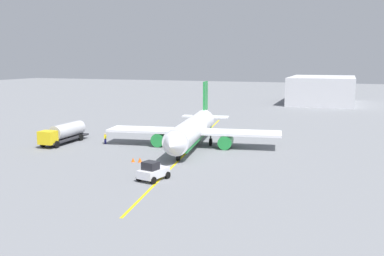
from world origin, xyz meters
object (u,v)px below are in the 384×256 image
(airplane, at_px, (193,130))
(pushback_tug, at_px, (153,171))
(fuel_tanker, at_px, (64,133))
(refueling_worker, at_px, (105,139))
(safety_cone_wingtip, at_px, (140,160))
(safety_cone_nose, at_px, (133,160))

(airplane, distance_m, pushback_tug, 19.46)
(airplane, bearing_deg, fuel_tanker, -76.77)
(fuel_tanker, bearing_deg, refueling_worker, 107.55)
(airplane, height_order, refueling_worker, airplane)
(safety_cone_wingtip, bearing_deg, refueling_worker, -130.17)
(safety_cone_nose, bearing_deg, refueling_worker, -133.14)
(airplane, distance_m, safety_cone_wingtip, 12.68)
(airplane, xyz_separation_m, safety_cone_nose, (12.29, -3.83, -2.30))
(pushback_tug, bearing_deg, safety_cone_nose, -138.03)
(refueling_worker, distance_m, safety_cone_nose, 13.94)
(fuel_tanker, height_order, refueling_worker, fuel_tanker)
(fuel_tanker, bearing_deg, pushback_tug, 57.70)
(refueling_worker, xyz_separation_m, safety_cone_nose, (9.52, 10.16, -0.54))
(fuel_tanker, distance_m, pushback_tug, 27.04)
(pushback_tug, xyz_separation_m, safety_cone_nose, (-6.95, -6.26, -0.73))
(safety_cone_nose, bearing_deg, fuel_tanker, -114.30)
(airplane, bearing_deg, safety_cone_nose, -17.29)
(safety_cone_wingtip, bearing_deg, pushback_tug, 36.82)
(refueling_worker, bearing_deg, safety_cone_nose, 46.86)
(safety_cone_wingtip, bearing_deg, airplane, 166.58)
(safety_cone_nose, distance_m, safety_cone_wingtip, 0.95)
(fuel_tanker, height_order, safety_cone_wingtip, fuel_tanker)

